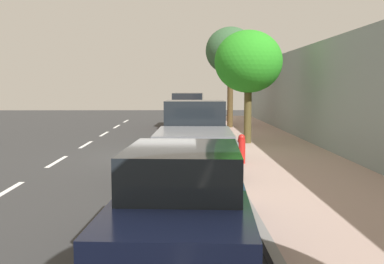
# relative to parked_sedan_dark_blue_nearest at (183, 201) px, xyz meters

# --- Properties ---
(ground) EXTENTS (60.50, 60.50, 0.00)m
(ground) POSITION_rel_parked_sedan_dark_blue_nearest_xyz_m (-0.86, 8.97, -0.75)
(ground) COLOR #2F2F2F
(sidewalk) EXTENTS (3.65, 37.81, 0.16)m
(sidewalk) POSITION_rel_parked_sedan_dark_blue_nearest_xyz_m (3.12, 8.97, -0.67)
(sidewalk) COLOR tan
(sidewalk) RESTS_ON ground
(curb_edge) EXTENTS (0.16, 37.81, 0.16)m
(curb_edge) POSITION_rel_parked_sedan_dark_blue_nearest_xyz_m (1.22, 8.97, -0.67)
(curb_edge) COLOR gray
(curb_edge) RESTS_ON ground
(lane_stripe_centre) EXTENTS (0.14, 35.80, 0.01)m
(lane_stripe_centre) POSITION_rel_parked_sedan_dark_blue_nearest_xyz_m (-4.02, 7.96, -0.75)
(lane_stripe_centre) COLOR white
(lane_stripe_centre) RESTS_ON ground
(lane_stripe_bike_edge) EXTENTS (0.12, 37.81, 0.01)m
(lane_stripe_bike_edge) POSITION_rel_parked_sedan_dark_blue_nearest_xyz_m (-0.25, 8.97, -0.75)
(lane_stripe_bike_edge) COLOR white
(lane_stripe_bike_edge) RESTS_ON ground
(building_facade) EXTENTS (0.50, 37.81, 4.01)m
(building_facade) POSITION_rel_parked_sedan_dark_blue_nearest_xyz_m (5.19, 8.97, 1.25)
(building_facade) COLOR gray
(building_facade) RESTS_ON ground
(parked_sedan_dark_blue_nearest) EXTENTS (2.05, 4.50, 1.52)m
(parked_sedan_dark_blue_nearest) POSITION_rel_parked_sedan_dark_blue_nearest_xyz_m (0.00, 0.00, 0.00)
(parked_sedan_dark_blue_nearest) COLOR navy
(parked_sedan_dark_blue_nearest) RESTS_ON ground
(parked_pickup_grey_second) EXTENTS (2.16, 5.36, 1.95)m
(parked_pickup_grey_second) POSITION_rel_parked_sedan_dark_blue_nearest_xyz_m (0.29, 6.20, 0.15)
(parked_pickup_grey_second) COLOR slate
(parked_pickup_grey_second) RESTS_ON ground
(parked_sedan_silver_mid) EXTENTS (1.84, 4.40, 1.52)m
(parked_sedan_silver_mid) POSITION_rel_parked_sedan_dark_blue_nearest_xyz_m (0.15, 13.40, 0.00)
(parked_sedan_silver_mid) COLOR #B7BABF
(parked_sedan_silver_mid) RESTS_ON ground
(parked_suv_red_far) EXTENTS (2.17, 4.80, 1.99)m
(parked_suv_red_far) POSITION_rel_parked_sedan_dark_blue_nearest_xyz_m (0.22, 20.19, 0.27)
(parked_suv_red_far) COLOR maroon
(parked_suv_red_far) RESTS_ON ground
(bicycle_at_curb) EXTENTS (1.66, 0.57, 0.72)m
(bicycle_at_curb) POSITION_rel_parked_sedan_dark_blue_nearest_xyz_m (0.75, 8.97, -0.39)
(bicycle_at_curb) COLOR black
(bicycle_at_curb) RESTS_ON ground
(cyclist_with_backpack) EXTENTS (0.43, 0.62, 1.61)m
(cyclist_with_backpack) POSITION_rel_parked_sedan_dark_blue_nearest_xyz_m (0.98, 8.52, 0.22)
(cyclist_with_backpack) COLOR #C6B284
(cyclist_with_backpack) RESTS_ON ground
(street_tree_mid_block) EXTENTS (2.60, 2.60, 4.35)m
(street_tree_mid_block) POSITION_rel_parked_sedan_dark_blue_nearest_xyz_m (2.46, 11.31, 2.54)
(street_tree_mid_block) COLOR #4F4322
(street_tree_mid_block) RESTS_ON sidewalk
(street_tree_far_end) EXTENTS (2.66, 2.66, 5.36)m
(street_tree_far_end) POSITION_rel_parked_sedan_dark_blue_nearest_xyz_m (2.46, 18.26, 3.47)
(street_tree_far_end) COLOR #4F3C1F
(street_tree_far_end) RESTS_ON sidewalk
(fire_hydrant) EXTENTS (0.22, 0.22, 0.84)m
(fire_hydrant) POSITION_rel_parked_sedan_dark_blue_nearest_xyz_m (1.65, 6.60, -0.16)
(fire_hydrant) COLOR red
(fire_hydrant) RESTS_ON sidewalk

